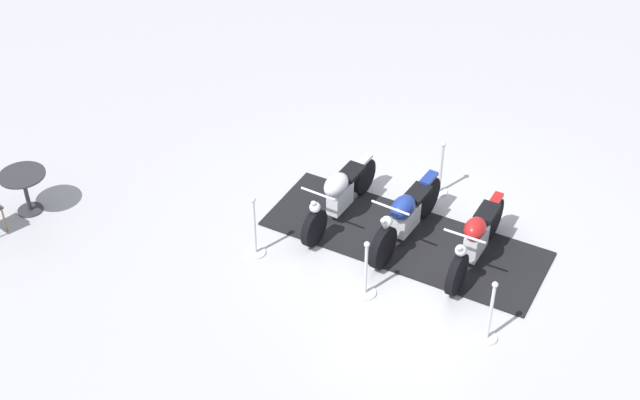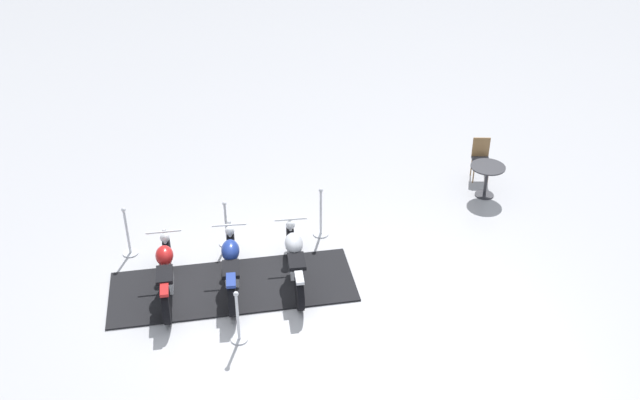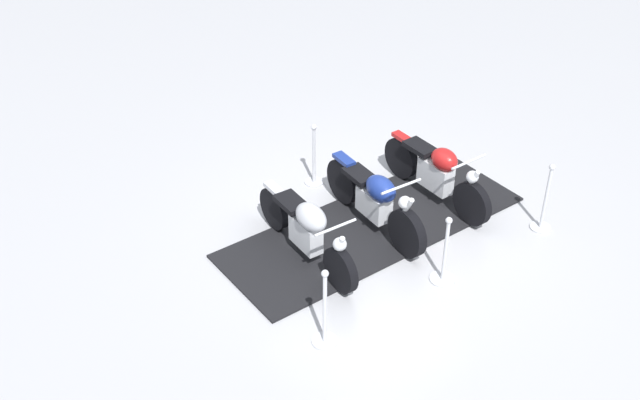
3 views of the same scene
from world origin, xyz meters
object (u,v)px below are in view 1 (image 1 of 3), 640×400
motorcycle_chrome (339,194)px  stanchion_left_mid (440,175)px  stanchion_right_front (255,235)px  cafe_table (24,183)px  motorcycle_navy (405,216)px  stanchion_right_mid (366,278)px  stanchion_right_rear (489,320)px  motorcycle_maroon (476,239)px

motorcycle_chrome → stanchion_left_mid: (-1.24, 1.45, -0.15)m
stanchion_right_front → cafe_table: bearing=-88.3°
motorcycle_navy → stanchion_left_mid: 1.49m
motorcycle_navy → stanchion_right_front: (1.03, -2.18, -0.14)m
motorcycle_navy → stanchion_right_mid: size_ratio=2.15×
motorcycle_navy → cafe_table: bearing=-65.1°
stanchion_right_rear → stanchion_right_front: stanchion_right_front is taller
motorcycle_chrome → motorcycle_navy: (0.22, 1.17, -0.01)m
motorcycle_chrome → stanchion_left_mid: stanchion_left_mid is taller
motorcycle_chrome → stanchion_right_mid: size_ratio=2.20×
motorcycle_navy → motorcycle_chrome: bearing=-86.0°
motorcycle_navy → stanchion_right_front: 2.41m
cafe_table → motorcycle_maroon: bearing=97.1°
stanchion_right_rear → stanchion_right_mid: size_ratio=1.07×
motorcycle_maroon → stanchion_right_rear: size_ratio=2.01×
stanchion_right_front → stanchion_right_rear: bearing=79.0°
cafe_table → stanchion_right_rear: bearing=85.5°
motorcycle_maroon → stanchion_right_mid: bearing=-39.5°
stanchion_right_rear → stanchion_left_mid: stanchion_right_rear is taller
cafe_table → motorcycle_chrome: bearing=105.1°
motorcycle_maroon → stanchion_right_front: 3.44m
motorcycle_maroon → stanchion_right_rear: (1.54, 0.47, -0.14)m
stanchion_right_front → stanchion_right_mid: stanchion_right_front is taller
motorcycle_maroon → stanchion_right_front: (0.80, -3.35, -0.14)m
stanchion_right_mid → cafe_table: 5.96m
stanchion_left_mid → cafe_table: stanchion_left_mid is taller
motorcycle_chrome → stanchion_right_front: (1.24, -1.01, -0.15)m
stanchion_right_rear → stanchion_left_mid: bearing=-157.1°
stanchion_left_mid → stanchion_right_front: bearing=-44.8°
stanchion_left_mid → stanchion_right_mid: (2.85, -0.55, -0.05)m
stanchion_right_rear → stanchion_left_mid: (-3.22, -1.36, -0.01)m
motorcycle_maroon → stanchion_right_front: size_ratio=1.96×
motorcycle_maroon → stanchion_right_mid: stanchion_right_mid is taller
stanchion_right_front → cafe_table: stanchion_right_front is taller
motorcycle_navy → cafe_table: (1.15, -6.21, 0.06)m
motorcycle_chrome → stanchion_right_front: stanchion_right_front is taller
motorcycle_chrome → stanchion_right_rear: size_ratio=2.06×
motorcycle_maroon → cafe_table: size_ratio=2.84×
motorcycle_navy → stanchion_right_rear: bearing=57.3°
motorcycle_navy → stanchion_left_mid: size_ratio=2.09×
motorcycle_chrome → cafe_table: 5.23m
stanchion_right_front → motorcycle_navy: bearing=115.3°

